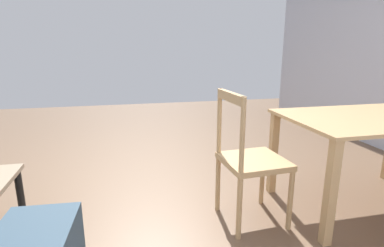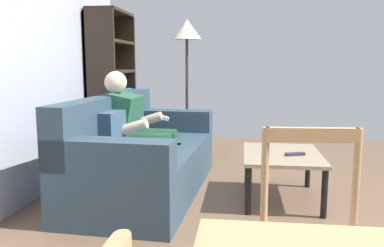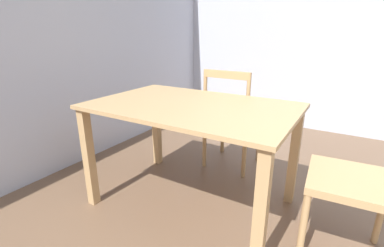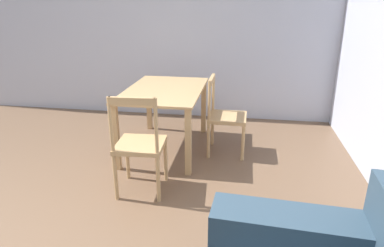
# 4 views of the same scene
# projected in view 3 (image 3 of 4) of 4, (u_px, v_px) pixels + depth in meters

# --- Properties ---
(dining_table) EXTENTS (1.30, 0.85, 0.73)m
(dining_table) POSITION_uv_depth(u_px,v_px,m) (192.00, 120.00, 1.79)
(dining_table) COLOR tan
(dining_table) RESTS_ON ground_plane
(dining_chair_near_wall) EXTENTS (0.43, 0.43, 0.89)m
(dining_chair_near_wall) POSITION_uv_depth(u_px,v_px,m) (232.00, 120.00, 2.42)
(dining_chair_near_wall) COLOR tan
(dining_chair_near_wall) RESTS_ON ground_plane
(dining_chair_facing_couch) EXTENTS (0.45, 0.45, 0.95)m
(dining_chair_facing_couch) POSITION_uv_depth(u_px,v_px,m) (360.00, 181.00, 1.36)
(dining_chair_facing_couch) COLOR tan
(dining_chair_facing_couch) RESTS_ON ground_plane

